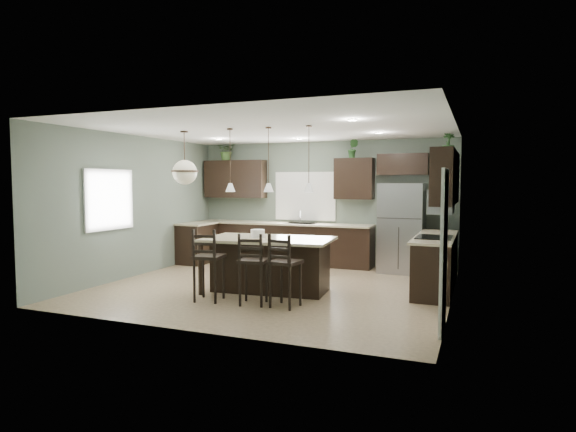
# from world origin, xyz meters

# --- Properties ---
(ground) EXTENTS (6.00, 6.00, 0.00)m
(ground) POSITION_xyz_m (0.00, 0.00, 0.00)
(ground) COLOR #9E8466
(ground) RESTS_ON ground
(pantry_door) EXTENTS (0.04, 0.82, 2.04)m
(pantry_door) POSITION_xyz_m (2.98, -1.55, 1.02)
(pantry_door) COLOR white
(pantry_door) RESTS_ON ground
(window_back) EXTENTS (1.35, 0.02, 1.00)m
(window_back) POSITION_xyz_m (-0.40, 2.73, 1.55)
(window_back) COLOR white
(window_back) RESTS_ON room_shell
(window_left) EXTENTS (0.02, 1.10, 1.00)m
(window_left) POSITION_xyz_m (-2.98, -0.80, 1.55)
(window_left) COLOR white
(window_left) RESTS_ON room_shell
(left_return_cabs) EXTENTS (0.60, 0.90, 0.90)m
(left_return_cabs) POSITION_xyz_m (-2.70, 1.70, 0.45)
(left_return_cabs) COLOR black
(left_return_cabs) RESTS_ON ground
(left_return_countertop) EXTENTS (0.66, 0.96, 0.04)m
(left_return_countertop) POSITION_xyz_m (-2.68, 1.70, 0.92)
(left_return_countertop) COLOR beige
(left_return_countertop) RESTS_ON left_return_cabs
(back_lower_cabs) EXTENTS (4.20, 0.60, 0.90)m
(back_lower_cabs) POSITION_xyz_m (-0.85, 2.45, 0.45)
(back_lower_cabs) COLOR black
(back_lower_cabs) RESTS_ON ground
(back_countertop) EXTENTS (4.20, 0.66, 0.04)m
(back_countertop) POSITION_xyz_m (-0.85, 2.43, 0.92)
(back_countertop) COLOR beige
(back_countertop) RESTS_ON back_lower_cabs
(sink_inset) EXTENTS (0.70, 0.45, 0.01)m
(sink_inset) POSITION_xyz_m (-0.40, 2.43, 0.94)
(sink_inset) COLOR gray
(sink_inset) RESTS_ON back_countertop
(faucet) EXTENTS (0.02, 0.02, 0.28)m
(faucet) POSITION_xyz_m (-0.40, 2.40, 1.08)
(faucet) COLOR silver
(faucet) RESTS_ON back_countertop
(back_upper_left) EXTENTS (1.55, 0.34, 0.90)m
(back_upper_left) POSITION_xyz_m (-2.15, 2.58, 1.95)
(back_upper_left) COLOR black
(back_upper_left) RESTS_ON room_shell
(back_upper_right) EXTENTS (0.85, 0.34, 0.90)m
(back_upper_right) POSITION_xyz_m (0.80, 2.58, 1.95)
(back_upper_right) COLOR black
(back_upper_right) RESTS_ON room_shell
(fridge_header) EXTENTS (1.05, 0.34, 0.45)m
(fridge_header) POSITION_xyz_m (1.85, 2.58, 2.25)
(fridge_header) COLOR black
(fridge_header) RESTS_ON room_shell
(right_lower_cabs) EXTENTS (0.60, 2.35, 0.90)m
(right_lower_cabs) POSITION_xyz_m (2.70, 0.87, 0.45)
(right_lower_cabs) COLOR black
(right_lower_cabs) RESTS_ON ground
(right_countertop) EXTENTS (0.66, 2.35, 0.04)m
(right_countertop) POSITION_xyz_m (2.68, 0.87, 0.92)
(right_countertop) COLOR beige
(right_countertop) RESTS_ON right_lower_cabs
(cooktop) EXTENTS (0.58, 0.75, 0.02)m
(cooktop) POSITION_xyz_m (2.68, 0.60, 0.94)
(cooktop) COLOR black
(cooktop) RESTS_ON right_countertop
(wall_oven_front) EXTENTS (0.01, 0.72, 0.60)m
(wall_oven_front) POSITION_xyz_m (2.40, 0.60, 0.45)
(wall_oven_front) COLOR gray
(wall_oven_front) RESTS_ON right_lower_cabs
(right_upper_cabs) EXTENTS (0.34, 2.35, 0.90)m
(right_upper_cabs) POSITION_xyz_m (2.83, 0.87, 1.95)
(right_upper_cabs) COLOR black
(right_upper_cabs) RESTS_ON room_shell
(microwave) EXTENTS (0.40, 0.75, 0.40)m
(microwave) POSITION_xyz_m (2.78, 0.60, 1.55)
(microwave) COLOR gray
(microwave) RESTS_ON right_upper_cabs
(refrigerator) EXTENTS (0.90, 0.74, 1.85)m
(refrigerator) POSITION_xyz_m (1.89, 2.28, 0.93)
(refrigerator) COLOR #9B9AA3
(refrigerator) RESTS_ON ground
(kitchen_island) EXTENTS (2.25, 1.40, 0.92)m
(kitchen_island) POSITION_xyz_m (0.06, -0.38, 0.46)
(kitchen_island) COLOR black
(kitchen_island) RESTS_ON ground
(serving_dish) EXTENTS (0.24, 0.24, 0.14)m
(serving_dish) POSITION_xyz_m (-0.14, -0.40, 0.99)
(serving_dish) COLOR silver
(serving_dish) RESTS_ON kitchen_island
(bar_stool_left) EXTENTS (0.48, 0.48, 1.15)m
(bar_stool_left) POSITION_xyz_m (-0.56, -1.31, 0.58)
(bar_stool_left) COLOR black
(bar_stool_left) RESTS_ON ground
(bar_stool_center) EXTENTS (0.48, 0.48, 1.11)m
(bar_stool_center) POSITION_xyz_m (0.19, -1.26, 0.55)
(bar_stool_center) COLOR black
(bar_stool_center) RESTS_ON ground
(bar_stool_right) EXTENTS (0.46, 0.46, 1.11)m
(bar_stool_right) POSITION_xyz_m (0.71, -1.22, 0.56)
(bar_stool_right) COLOR black
(bar_stool_right) RESTS_ON ground
(pendant_left) EXTENTS (0.17, 0.17, 1.10)m
(pendant_left) POSITION_xyz_m (-0.64, -0.44, 2.25)
(pendant_left) COLOR silver
(pendant_left) RESTS_ON room_shell
(pendant_center) EXTENTS (0.17, 0.17, 1.10)m
(pendant_center) POSITION_xyz_m (0.06, -0.38, 2.25)
(pendant_center) COLOR silver
(pendant_center) RESTS_ON room_shell
(pendant_right) EXTENTS (0.17, 0.17, 1.10)m
(pendant_right) POSITION_xyz_m (0.76, -0.32, 2.25)
(pendant_right) COLOR white
(pendant_right) RESTS_ON room_shell
(chandelier) EXTENTS (0.49, 0.49, 0.97)m
(chandelier) POSITION_xyz_m (-1.61, -0.37, 2.31)
(chandelier) COLOR beige
(chandelier) RESTS_ON room_shell
(plant_back_left) EXTENTS (0.52, 0.49, 0.48)m
(plant_back_left) POSITION_xyz_m (-2.36, 2.55, 2.64)
(plant_back_left) COLOR #375926
(plant_back_left) RESTS_ON back_upper_left
(plant_back_right) EXTENTS (0.24, 0.19, 0.41)m
(plant_back_right) POSITION_xyz_m (0.77, 2.55, 2.61)
(plant_back_right) COLOR #295726
(plant_back_right) RESTS_ON back_upper_right
(plant_right_wall) EXTENTS (0.29, 0.29, 0.40)m
(plant_right_wall) POSITION_xyz_m (2.80, 1.82, 2.60)
(plant_right_wall) COLOR #2B5625
(plant_right_wall) RESTS_ON right_upper_cabs
(room_shell) EXTENTS (6.00, 6.00, 6.00)m
(room_shell) POSITION_xyz_m (0.00, 0.00, 1.70)
(room_shell) COLOR #5C6A5C
(room_shell) RESTS_ON ground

